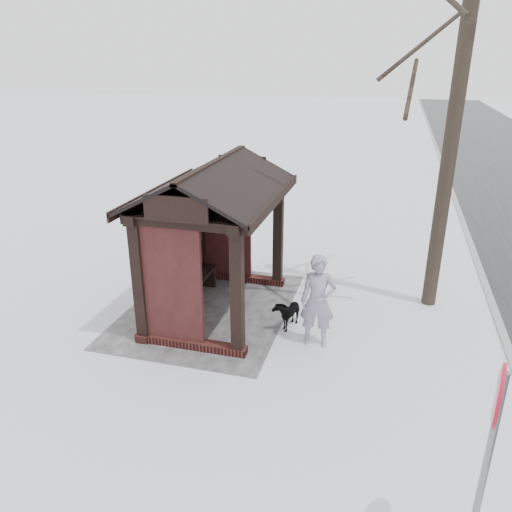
% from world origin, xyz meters
% --- Properties ---
extents(ground, '(120.00, 120.00, 0.00)m').
position_xyz_m(ground, '(0.00, 0.00, 0.00)').
color(ground, silver).
rests_on(ground, ground).
extents(kerb, '(120.00, 0.15, 0.06)m').
position_xyz_m(kerb, '(0.00, 5.50, 0.01)').
color(kerb, gray).
rests_on(kerb, ground).
extents(trampled_patch, '(4.20, 3.20, 0.02)m').
position_xyz_m(trampled_patch, '(0.00, -0.20, 0.01)').
color(trampled_patch, gray).
rests_on(trampled_patch, ground).
extents(bus_shelter, '(3.60, 2.40, 3.09)m').
position_xyz_m(bus_shelter, '(0.00, -0.16, 2.17)').
color(bus_shelter, '#391614').
rests_on(bus_shelter, ground).
extents(pedestrian, '(0.47, 0.66, 1.71)m').
position_xyz_m(pedestrian, '(0.75, 2.15, 0.85)').
color(pedestrian, '#91889F').
rests_on(pedestrian, ground).
extents(dog, '(0.78, 0.50, 0.60)m').
position_xyz_m(dog, '(0.26, 1.51, 0.30)').
color(dog, black).
rests_on(dog, ground).
extents(road_sign, '(0.59, 0.17, 2.35)m').
position_xyz_m(road_sign, '(4.51, 4.31, 1.69)').
color(road_sign, slate).
rests_on(road_sign, ground).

